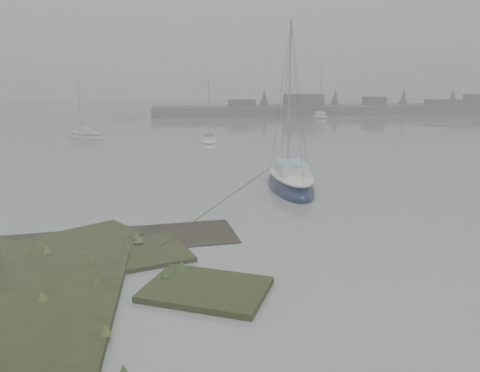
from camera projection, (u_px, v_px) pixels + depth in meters
name	position (u px, v px, depth m)	size (l,w,h in m)	color
ground	(180.00, 145.00, 43.12)	(160.00, 160.00, 0.00)	slate
far_shoreline	(342.00, 109.00, 77.15)	(60.00, 8.00, 4.15)	#4C4F51
sailboat_main	(290.00, 183.00, 26.46)	(2.66, 7.15, 9.94)	#0A1433
sailboat_white	(209.00, 144.00, 42.13)	(1.86, 4.81, 6.66)	white
sailboat_far_a	(86.00, 136.00, 47.31)	(4.74, 4.12, 6.72)	#9DA1A6
sailboat_far_b	(320.00, 120.00, 64.56)	(3.20, 6.28, 8.47)	#ADB2B8
sailboat_far_c	(125.00, 115.00, 72.06)	(4.72, 2.40, 6.36)	silver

